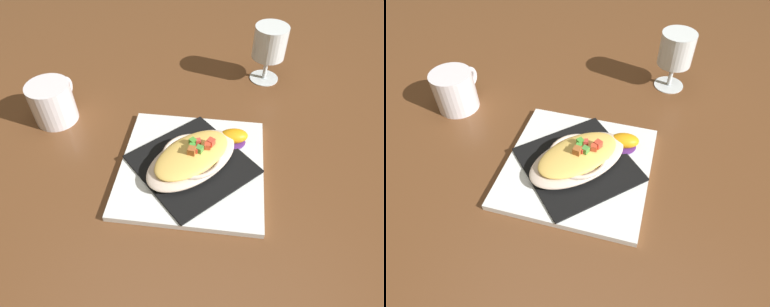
# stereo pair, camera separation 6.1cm
# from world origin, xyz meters

# --- Properties ---
(ground_plane) EXTENTS (2.60, 2.60, 0.00)m
(ground_plane) POSITION_xyz_m (0.00, 0.00, 0.00)
(ground_plane) COLOR brown
(square_plate) EXTENTS (0.27, 0.27, 0.01)m
(square_plate) POSITION_xyz_m (0.00, 0.00, 0.01)
(square_plate) COLOR white
(square_plate) RESTS_ON ground_plane
(folded_napkin) EXTENTS (0.26, 0.26, 0.00)m
(folded_napkin) POSITION_xyz_m (0.00, 0.00, 0.01)
(folded_napkin) COLOR black
(folded_napkin) RESTS_ON square_plate
(gratin_dish) EXTENTS (0.21, 0.21, 0.05)m
(gratin_dish) POSITION_xyz_m (-0.00, -0.00, 0.03)
(gratin_dish) COLOR beige
(gratin_dish) RESTS_ON folded_napkin
(orange_garnish) EXTENTS (0.06, 0.06, 0.03)m
(orange_garnish) POSITION_xyz_m (-0.08, -0.07, 0.02)
(orange_garnish) COLOR #4D226C
(orange_garnish) RESTS_ON square_plate
(coffee_mug) EXTENTS (0.09, 0.12, 0.08)m
(coffee_mug) POSITION_xyz_m (0.29, -0.12, 0.04)
(coffee_mug) COLOR white
(coffee_mug) RESTS_ON ground_plane
(stemmed_glass) EXTENTS (0.07, 0.07, 0.13)m
(stemmed_glass) POSITION_xyz_m (-0.15, -0.30, 0.09)
(stemmed_glass) COLOR white
(stemmed_glass) RESTS_ON ground_plane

